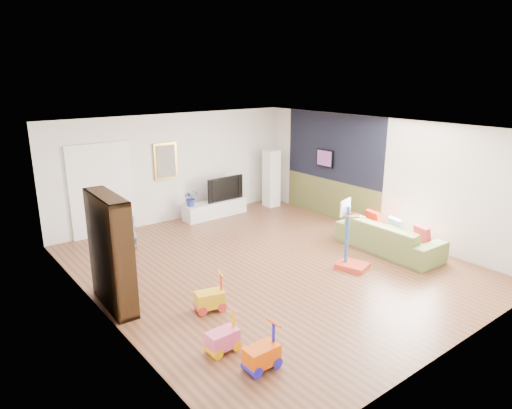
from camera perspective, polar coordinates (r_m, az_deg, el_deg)
floor at (r=9.10m, az=1.56°, el=-7.53°), size 6.50×7.50×0.00m
ceiling at (r=8.38m, az=1.71°, el=9.62°), size 6.50×7.50×0.00m
wall_back at (r=11.70m, az=-10.18°, el=4.54°), size 6.50×0.00×2.70m
wall_front at (r=6.38m, az=23.76°, el=-6.46°), size 6.50×0.00×2.70m
wall_left at (r=7.12m, az=-19.02°, el=-3.63°), size 0.00×7.50×2.70m
wall_right at (r=10.95m, az=14.89°, el=3.46°), size 0.00×7.50×2.70m
navy_accent at (r=11.72m, az=9.58°, el=7.08°), size 0.01×3.20×1.70m
olive_wainscot at (r=12.00m, az=9.28°, el=0.71°), size 0.01×3.20×1.00m
doorway at (r=11.00m, az=-18.75°, el=1.59°), size 1.45×0.06×2.10m
painting_back at (r=11.51m, az=-11.23°, el=5.32°), size 0.62×0.06×0.92m
artwork_right at (r=11.86m, az=8.58°, el=5.76°), size 0.04×0.56×0.46m
media_console at (r=12.05m, az=-5.14°, el=-0.54°), size 1.78×0.48×0.41m
tall_cabinet at (r=12.82m, az=1.94°, el=3.27°), size 0.38×0.38×1.59m
bookshelf at (r=7.58m, az=-17.70°, el=-5.68°), size 0.39×1.29×1.87m
sofa at (r=10.03m, az=16.27°, el=-3.88°), size 0.93×2.27×0.66m
basketball_hoop at (r=8.88m, az=12.19°, el=-3.77°), size 0.61×0.68×1.36m
ride_on_yellow at (r=7.37m, az=-5.81°, el=-10.96°), size 0.51×0.39×0.60m
ride_on_orange at (r=6.05m, az=0.71°, el=-17.50°), size 0.45×0.28×0.60m
ride_on_pink at (r=6.39m, az=-4.22°, el=-15.67°), size 0.44×0.28×0.58m
child at (r=10.08m, az=-15.22°, el=-3.39°), size 0.32×0.26×0.76m
tv at (r=12.07m, az=-4.14°, el=2.08°), size 1.10×0.19×0.63m
vase_plant at (r=11.60m, az=-8.15°, el=0.84°), size 0.39×0.34×0.42m
pillow_left at (r=9.78m, az=20.07°, el=-3.57°), size 0.18×0.38×0.36m
pillow_center at (r=10.09m, az=17.11°, el=-2.68°), size 0.20×0.40×0.39m
pillow_right at (r=10.50m, az=14.46°, el=-1.74°), size 0.15×0.38×0.37m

